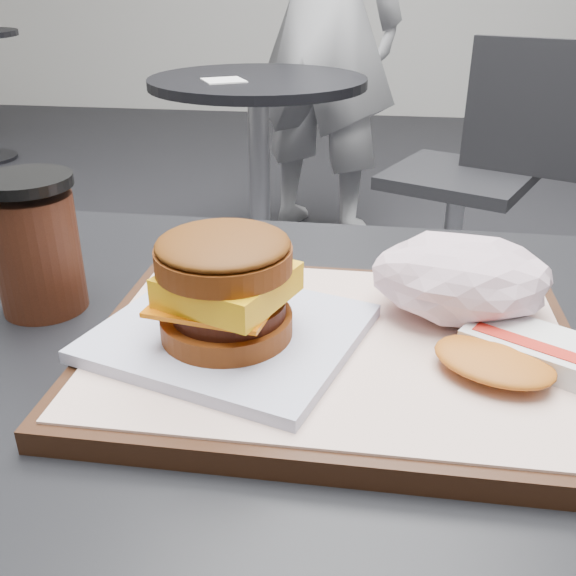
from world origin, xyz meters
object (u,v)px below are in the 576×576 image
Objects in this scene: customer_table at (303,519)px; patron at (323,16)px; hash_brown at (513,352)px; breakfast_sandwich at (227,297)px; crumpled_wrapper at (462,278)px; neighbor_chair at (483,163)px; serving_tray at (333,350)px; coffee_cup at (36,247)px; neighbor_table at (259,140)px.

customer_table is 0.45× the size of patron.
hash_brown is 2.36m from patron.
breakfast_sandwich is at bearing 179.81° from hash_brown.
patron reaches higher than crumpled_wrapper.
neighbor_chair reaches higher than crumpled_wrapper.
neighbor_chair is (0.43, 1.64, -0.32)m from breakfast_sandwich.
patron is (-0.33, 2.25, 0.07)m from crumpled_wrapper.
neighbor_chair is (0.22, 1.64, -0.29)m from hash_brown.
neighbor_chair is at bearing 77.74° from serving_tray.
hash_brown reaches higher than serving_tray.
coffee_cup is (-0.27, 0.05, 0.05)m from serving_tray.
neighbor_chair is (0.62, 1.57, -0.32)m from coffee_cup.
serving_tray is 0.13m from hash_brown.
patron reaches higher than customer_table.
crumpled_wrapper is (-0.03, 0.08, 0.02)m from hash_brown.
crumpled_wrapper is at bearing 120.31° from patron.
customer_table is 1.66m from neighbor_chair.
breakfast_sandwich is 1.71× the size of hash_brown.
hash_brown is at bearing 120.81° from patron.
coffee_cup reaches higher than neighbor_chair.
neighbor_table is 0.85× the size of neighbor_chair.
crumpled_wrapper is 1.69m from neighbor_table.
breakfast_sandwich is (-0.06, -0.03, 0.24)m from customer_table.
customer_table is 0.91× the size of neighbor_chair.
serving_tray is at bearing -77.32° from neighbor_table.
coffee_cup reaches higher than hash_brown.
customer_table is 2.33m from patron.
neighbor_table is at bearing 106.47° from crumpled_wrapper.
neighbor_table is at bearing 99.45° from patron.
customer_table is 5.92× the size of hash_brown.
patron reaches higher than neighbor_table.
customer_table is at bearing -9.99° from coffee_cup.
breakfast_sandwich reaches higher than neighbor_chair.
serving_tray is (0.02, -0.01, 0.20)m from customer_table.
coffee_cup is at bearing 169.95° from hash_brown.
patron is (0.14, 0.65, 0.34)m from neighbor_table.
customer_table is 1.69m from neighbor_table.
crumpled_wrapper is at bearing 112.73° from hash_brown.
neighbor_table is 0.42× the size of patron.
hash_brown is at bearing -97.65° from neighbor_chair.
patron is at bearing 95.65° from serving_tray.
serving_tray is 0.21× the size of patron.
neighbor_chair is at bearing 68.40° from coffee_cup.
coffee_cup is (-0.19, 0.07, 0.00)m from breakfast_sandwich.
customer_table reaches higher than neighbor_table.
crumpled_wrapper is 0.37m from coffee_cup.
hash_brown is at bearing -73.23° from neighbor_table.
neighbor_chair is at bearing 76.87° from customer_table.
breakfast_sandwich is at bearing -154.23° from customer_table.
breakfast_sandwich is at bearing -80.06° from neighbor_table.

